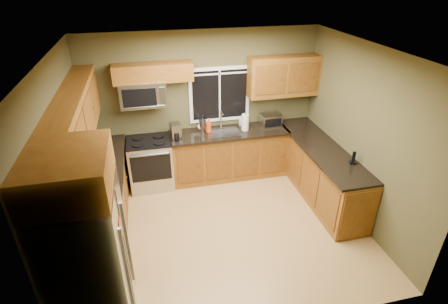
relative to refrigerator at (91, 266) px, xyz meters
name	(u,v)px	position (x,y,z in m)	size (l,w,h in m)	color
floor	(226,227)	(1.74, 1.30, -0.90)	(4.20, 4.20, 0.00)	#AD864B
ceiling	(227,53)	(1.74, 1.30, 1.80)	(4.20, 4.20, 0.00)	white
back_wall	(203,106)	(1.74, 3.10, 0.45)	(4.20, 4.20, 0.00)	#4B4829
front_wall	(270,239)	(1.74, -0.50, 0.45)	(4.20, 4.20, 0.00)	#4B4829
left_wall	(65,169)	(-0.36, 1.30, 0.45)	(3.60, 3.60, 0.00)	#4B4829
right_wall	(362,136)	(3.84, 1.30, 0.45)	(3.60, 3.60, 0.00)	#4B4829
window	(220,95)	(2.04, 3.08, 0.65)	(1.12, 0.03, 1.02)	white
base_cabinets_left	(104,202)	(-0.06, 1.78, -0.45)	(0.60, 2.65, 0.90)	brown
countertop_left	(101,175)	(-0.04, 1.78, 0.02)	(0.65, 2.65, 0.04)	black
base_cabinets_back	(229,154)	(2.15, 2.80, -0.45)	(2.17, 0.60, 0.90)	brown
countertop_back	(230,133)	(2.15, 2.78, 0.02)	(2.17, 0.65, 0.04)	black
base_cabinets_peninsula	(319,171)	(3.54, 1.84, -0.45)	(0.60, 2.52, 0.90)	brown
countertop_peninsula	(321,148)	(3.51, 1.85, 0.02)	(0.65, 2.50, 0.04)	black
upper_cabinets_left	(76,117)	(-0.20, 1.78, 0.96)	(0.33, 2.65, 0.72)	brown
upper_cabinets_back_left	(153,72)	(0.89, 2.94, 1.17)	(1.30, 0.33, 0.30)	brown
upper_cabinets_back_right	(283,76)	(3.19, 2.94, 0.96)	(1.30, 0.33, 0.72)	brown
upper_cabinet_over_fridge	(68,173)	(0.00, 0.00, 1.13)	(0.72, 0.90, 0.38)	brown
refrigerator	(91,266)	(0.00, 0.00, 0.00)	(0.74, 0.90, 1.80)	#B7B7BC
range	(151,163)	(0.69, 2.77, -0.43)	(0.76, 0.69, 0.94)	#B7B7BC
microwave	(143,94)	(0.69, 2.91, 0.83)	(0.76, 0.41, 0.42)	#B7B7BC
sink	(223,131)	(2.04, 2.79, 0.05)	(0.60, 0.42, 0.36)	slate
toaster_oven	(271,120)	(2.97, 2.85, 0.16)	(0.38, 0.30, 0.24)	#B7B7BC
coffee_maker	(176,132)	(1.17, 2.69, 0.17)	(0.20, 0.25, 0.29)	slate
kettle	(203,125)	(1.69, 2.95, 0.15)	(0.16, 0.16, 0.24)	#B7B7BC
paper_towel_roll	(245,122)	(2.45, 2.78, 0.19)	(0.16, 0.16, 0.34)	white
soap_bottle_a	(209,126)	(1.77, 2.82, 0.17)	(0.10, 0.10, 0.27)	#C63D12
soap_bottle_b	(241,121)	(2.44, 3.00, 0.12)	(0.08, 0.08, 0.17)	white
soap_bottle_c	(201,125)	(1.66, 2.97, 0.13)	(0.14, 0.14, 0.18)	white
cordless_phone	(353,160)	(3.72, 1.22, 0.10)	(0.12, 0.12, 0.20)	black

